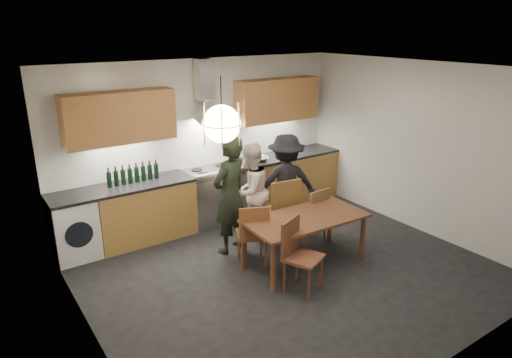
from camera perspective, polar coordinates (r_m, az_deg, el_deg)
ground at (r=6.20m, az=3.85°, el=-11.19°), size 5.00×5.00×0.00m
room_shell at (r=5.55m, az=4.23°, el=4.28°), size 5.02×4.52×2.61m
counter_run at (r=7.49m, az=-5.19°, el=-1.94°), size 5.00×0.62×0.90m
range_stove at (r=7.48m, az=-5.33°, el=-2.05°), size 0.90×0.60×0.92m
wall_fixtures at (r=7.20m, az=-6.15°, el=8.94°), size 4.30×0.54×1.10m
pendant_lamp at (r=4.82m, az=-4.31°, el=6.87°), size 0.43×0.43×0.70m
dining_table at (r=6.09m, az=6.18°, el=-5.41°), size 1.65×0.87×0.69m
chair_back_left at (r=6.04m, az=-0.37°, el=-6.56°), size 0.52×0.52×0.88m
chair_back_mid at (r=6.59m, az=3.25°, el=-3.57°), size 0.52×0.52×1.03m
chair_back_right at (r=6.75m, az=7.33°, el=-4.09°), size 0.41×0.41×0.84m
chair_front at (r=5.57m, az=5.20°, el=-8.85°), size 0.53×0.53×0.90m
person_left at (r=6.34m, az=-3.27°, el=-2.05°), size 0.71×0.57×1.68m
person_mid at (r=6.77m, az=-0.77°, el=-1.58°), size 0.86×0.76×1.47m
person_right at (r=7.03m, az=3.72°, el=-0.55°), size 1.14×0.93×1.54m
mixing_bowl at (r=7.71m, az=0.51°, el=2.55°), size 0.37×0.37×0.07m
stock_pot at (r=8.14m, az=4.33°, el=3.58°), size 0.18×0.18×0.13m
wine_bottles at (r=6.85m, az=-15.10°, el=0.71°), size 0.77×0.07×0.28m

